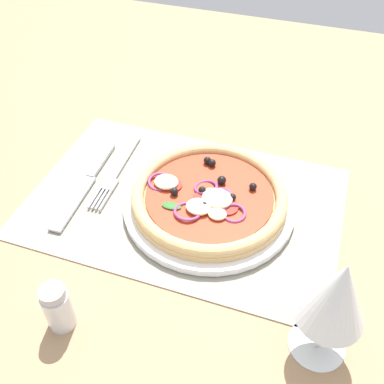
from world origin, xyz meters
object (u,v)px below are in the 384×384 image
Objects in this scene: knife at (85,185)px; wine_glass at (336,296)px; pepper_shaker at (58,307)px; fork at (115,174)px; plate at (208,205)px; pizza at (208,197)px.

wine_glass is at bearing 65.69° from knife.
fork is at bearing -77.90° from pepper_shaker.
wine_glass is 30.14cm from pepper_shaker.
wine_glass is 2.22× the size of pepper_shaker.
wine_glass is (-33.96, 18.38, 9.44)cm from fork.
knife is at bearing -44.92° from fork.
pepper_shaker is (10.71, 23.03, 2.30)cm from plate.
fork is 1.21× the size of wine_glass.
pepper_shaker reaches higher than pizza.
pepper_shaker reaches higher than fork.
pizza is (0.05, 0.05, 1.66)cm from plate.
knife is 41.19cm from wine_glass.
knife is 1.35× the size of wine_glass.
wine_glass is at bearing 58.75° from fork.
knife is (3.35, 3.71, 0.03)cm from fork.
wine_glass is at bearing 137.71° from pizza.
wine_glass reaches higher than fork.
wine_glass is at bearing -166.85° from pepper_shaker.
fork is 5.00cm from knife.
plate is 16.21cm from fork.
pizza reaches higher than plate.
pizza is 3.37× the size of pepper_shaker.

